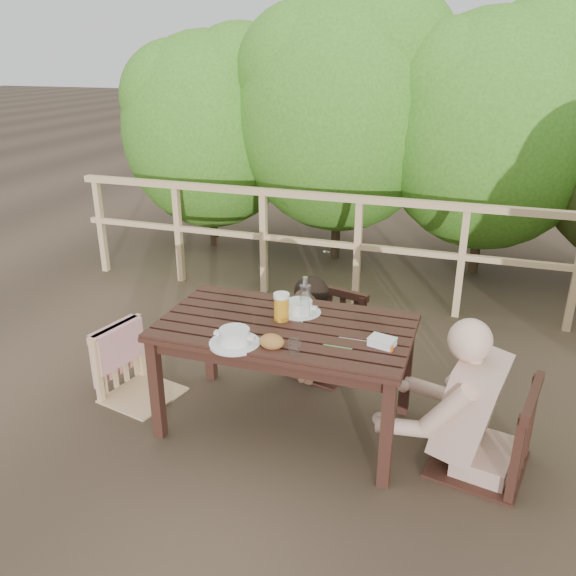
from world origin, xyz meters
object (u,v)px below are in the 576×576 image
(bread_roll, at_px, (272,342))
(soup_near, at_px, (235,337))
(table, at_px, (285,376))
(beer_glass, at_px, (281,308))
(tumbler, at_px, (295,347))
(butter_tub, at_px, (382,343))
(chair_far, at_px, (321,302))
(diner_right, at_px, (500,354))
(chair_right, at_px, (489,386))
(chair_left, at_px, (137,336))
(woman, at_px, (322,295))
(bottle, at_px, (305,298))
(soup_far, at_px, (300,307))

(bread_roll, bearing_deg, soup_near, -173.35)
(table, height_order, beer_glass, beer_glass)
(tumbler, distance_m, butter_tub, 0.48)
(chair_far, height_order, diner_right, diner_right)
(chair_right, relative_size, tumbler, 12.27)
(chair_left, relative_size, woman, 0.79)
(chair_right, bearing_deg, table, -80.19)
(diner_right, xyz_separation_m, bread_roll, (-1.16, -0.26, 0.00))
(soup_near, bearing_deg, chair_left, 160.09)
(chair_left, relative_size, chair_far, 0.87)
(bottle, bearing_deg, diner_right, -8.12)
(chair_left, height_order, beer_glass, chair_left)
(tumbler, bearing_deg, chair_left, 165.57)
(chair_far, distance_m, woman, 0.05)
(chair_right, bearing_deg, diner_right, 101.33)
(diner_right, distance_m, butter_tub, 0.60)
(tumbler, relative_size, butter_tub, 0.60)
(chair_far, height_order, beer_glass, chair_far)
(chair_right, relative_size, bread_roll, 7.36)
(soup_far, relative_size, bottle, 0.97)
(chair_left, bearing_deg, bread_roll, -92.49)
(diner_right, bearing_deg, soup_far, 90.70)
(butter_tub, bearing_deg, table, -175.03)
(chair_right, relative_size, diner_right, 0.72)
(soup_far, distance_m, bread_roll, 0.47)
(woman, height_order, soup_far, woman)
(diner_right, bearing_deg, table, 99.84)
(bottle, height_order, butter_tub, bottle)
(soup_far, distance_m, bottle, 0.12)
(chair_right, height_order, bottle, chair_right)
(chair_left, distance_m, soup_near, 0.93)
(table, relative_size, butter_tub, 10.47)
(table, xyz_separation_m, diner_right, (1.19, -0.03, 0.38))
(woman, bearing_deg, chair_far, 104.86)
(table, distance_m, tumbler, 0.52)
(chair_right, relative_size, bottle, 3.82)
(soup_far, bearing_deg, woman, 92.00)
(soup_near, relative_size, bottle, 1.05)
(chair_left, xyz_separation_m, tumbler, (1.18, -0.30, 0.27))
(chair_far, bearing_deg, soup_near, -85.38)
(bread_roll, height_order, bottle, bottle)
(beer_glass, bearing_deg, bread_roll, -79.77)
(chair_far, distance_m, tumbler, 1.10)
(soup_far, relative_size, beer_glass, 1.44)
(table, bearing_deg, diner_right, -1.49)
(table, relative_size, chair_far, 1.41)
(bottle, bearing_deg, woman, 96.37)
(chair_right, height_order, woman, woman)
(table, height_order, bread_roll, bread_roll)
(bread_roll, bearing_deg, table, 94.21)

